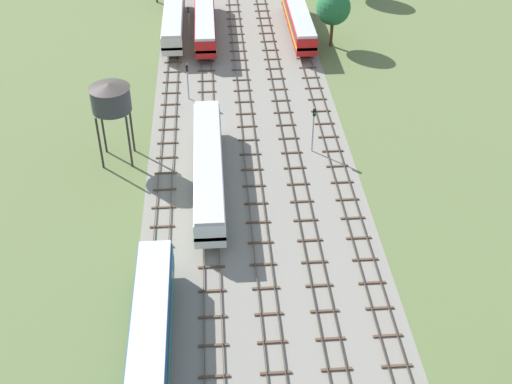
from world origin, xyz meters
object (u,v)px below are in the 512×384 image
object	(u,v)px
passenger_coach_far_left_far	(174,15)
water_tower	(110,98)
diesel_railcar_far_left_nearest	(150,345)
signal_post_near	(189,19)
signal_post_mid	(187,77)
passenger_coach_left_near	(208,166)
passenger_coach_left_midfar	(205,18)
diesel_railcar_centre_right_mid	(298,18)
signal_post_nearest	(313,124)

from	to	relation	value
passenger_coach_far_left_far	water_tower	bearing A→B (deg)	-98.60
diesel_railcar_far_left_nearest	water_tower	size ratio (longest dim) A/B	2.21
signal_post_near	signal_post_mid	xyz separation A→B (m)	(0.00, -18.03, -0.22)
water_tower	signal_post_mid	world-z (taller)	water_tower
diesel_railcar_far_left_nearest	passenger_coach_left_near	bearing A→B (deg)	78.60
diesel_railcar_far_left_nearest	passenger_coach_left_near	distance (m)	23.48
signal_post_near	diesel_railcar_far_left_nearest	bearing A→B (deg)	-92.21
passenger_coach_left_midfar	signal_post_near	world-z (taller)	signal_post_near
passenger_coach_left_midfar	water_tower	xyz separation A→B (m)	(-9.86, -33.21, 5.02)
passenger_coach_left_near	water_tower	world-z (taller)	water_tower
diesel_railcar_centre_right_mid	signal_post_nearest	distance (m)	32.11
passenger_coach_left_near	passenger_coach_far_left_far	size ratio (longest dim) A/B	1.00
signal_post_nearest	signal_post_near	xyz separation A→B (m)	(-13.93, 31.14, -0.18)
passenger_coach_left_near	diesel_railcar_centre_right_mid	size ratio (longest dim) A/B	1.07
passenger_coach_left_near	passenger_coach_far_left_far	xyz separation A→B (m)	(-4.64, 40.40, 0.00)
passenger_coach_left_near	passenger_coach_left_midfar	bearing A→B (deg)	90.00
water_tower	signal_post_mid	xyz separation A→B (m)	(7.54, 13.16, -4.52)
water_tower	passenger_coach_far_left_far	bearing A→B (deg)	81.40
passenger_coach_left_midfar	water_tower	size ratio (longest dim) A/B	2.37
water_tower	signal_post_nearest	distance (m)	21.86
water_tower	signal_post_nearest	size ratio (longest dim) A/B	1.67
passenger_coach_left_near	passenger_coach_left_midfar	distance (m)	39.12
passenger_coach_far_left_far	water_tower	xyz separation A→B (m)	(-5.22, -34.49, 5.02)
diesel_railcar_centre_right_mid	water_tower	distance (m)	40.23
passenger_coach_left_midfar	signal_post_mid	size ratio (longest dim) A/B	4.53
signal_post_mid	diesel_railcar_far_left_nearest	bearing A→B (deg)	-93.16
passenger_coach_far_left_far	signal_post_near	xyz separation A→B (m)	(2.32, -3.31, 0.72)
diesel_railcar_far_left_nearest	water_tower	bearing A→B (deg)	100.22
diesel_railcar_centre_right_mid	signal_post_near	xyz separation A→B (m)	(-16.25, -0.87, 0.74)
passenger_coach_far_left_far	water_tower	size ratio (longest dim) A/B	2.37
passenger_coach_left_midfar	signal_post_nearest	size ratio (longest dim) A/B	3.96
diesel_railcar_centre_right_mid	passenger_coach_left_midfar	distance (m)	13.97
passenger_coach_far_left_far	signal_post_nearest	bearing A→B (deg)	-64.75
passenger_coach_far_left_far	signal_post_mid	world-z (taller)	signal_post_mid
diesel_railcar_far_left_nearest	signal_post_mid	world-z (taller)	signal_post_mid
signal_post_near	signal_post_mid	bearing A→B (deg)	-90.00
signal_post_near	passenger_coach_far_left_far	bearing A→B (deg)	125.07
signal_post_mid	signal_post_nearest	bearing A→B (deg)	-43.28
signal_post_mid	passenger_coach_left_near	bearing A→B (deg)	-83.06
signal_post_near	signal_post_mid	distance (m)	18.03
diesel_railcar_far_left_nearest	signal_post_mid	xyz separation A→B (m)	(2.32, 42.09, 0.52)
diesel_railcar_centre_right_mid	signal_post_near	world-z (taller)	signal_post_near
diesel_railcar_centre_right_mid	passenger_coach_left_midfar	xyz separation A→B (m)	(-13.93, 1.15, 0.02)
diesel_railcar_far_left_nearest	signal_post_near	bearing A→B (deg)	87.79
passenger_coach_left_midfar	signal_post_near	bearing A→B (deg)	-138.92
diesel_railcar_centre_right_mid	signal_post_mid	distance (m)	24.93
passenger_coach_far_left_far	signal_post_nearest	xyz separation A→B (m)	(16.25, -34.44, 0.90)
passenger_coach_left_near	signal_post_near	bearing A→B (deg)	93.58
passenger_coach_left_near	water_tower	bearing A→B (deg)	149.05
diesel_railcar_centre_right_mid	signal_post_mid	bearing A→B (deg)	-130.69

